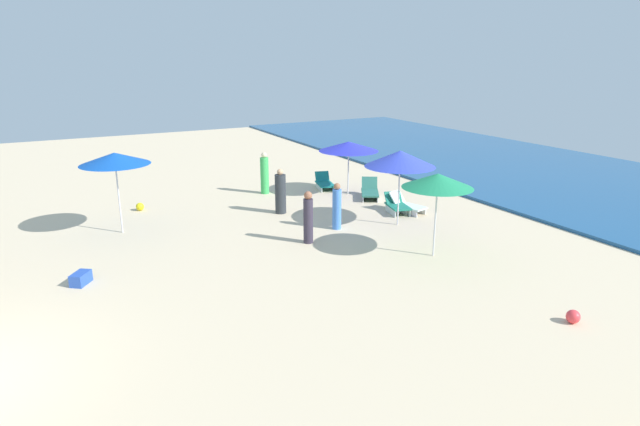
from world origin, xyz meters
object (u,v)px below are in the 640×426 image
lounge_chair_5_1 (370,192)px  beachgoer_1 (308,218)px  umbrella_0 (438,181)px  umbrella_5 (349,146)px  lounge_chair_2_0 (397,205)px  lounge_chair_2_1 (407,205)px  beach_ball_0 (140,207)px  umbrella_2 (400,159)px  cooler_box_2 (81,278)px  beachgoer_3 (337,207)px  beachgoer_0 (265,174)px  beachgoer_2 (280,193)px  umbrella_3 (115,159)px  lounge_chair_5_0 (325,183)px

lounge_chair_5_1 → beachgoer_1: beachgoer_1 is taller
umbrella_0 → umbrella_5: 7.42m
lounge_chair_2_0 → umbrella_5: 3.64m
lounge_chair_2_1 → beach_ball_0: bearing=135.1°
umbrella_2 → cooler_box_2: umbrella_2 is taller
umbrella_2 → beachgoer_1: umbrella_2 is taller
umbrella_5 → beachgoer_3: bearing=-35.5°
umbrella_0 → beachgoer_0: bearing=-170.4°
beachgoer_0 → beachgoer_2: bearing=14.0°
umbrella_3 → beachgoer_0: bearing=112.8°
umbrella_5 → beachgoer_1: size_ratio=1.48×
lounge_chair_2_1 → beachgoer_0: (-5.06, -3.53, 0.55)m
lounge_chair_2_1 → umbrella_3: size_ratio=0.56×
lounge_chair_2_1 → beachgoer_2: 4.66m
umbrella_5 → cooler_box_2: (4.65, -10.68, -1.85)m
umbrella_0 → beachgoer_0: 9.25m
lounge_chair_5_1 → beach_ball_0: lounge_chair_5_1 is taller
beachgoer_1 → cooler_box_2: beachgoer_1 is taller
lounge_chair_2_1 → cooler_box_2: lounge_chair_2_1 is taller
beachgoer_0 → beach_ball_0: 5.15m
lounge_chair_2_1 → beachgoer_2: bearing=137.4°
beachgoer_3 → beach_ball_0: size_ratio=5.27×
umbrella_5 → beachgoer_3: (3.79, -2.70, -1.26)m
lounge_chair_2_0 → umbrella_3: size_ratio=0.52×
lounge_chair_2_0 → umbrella_5: size_ratio=0.56×
lounge_chair_2_1 → lounge_chair_5_0: bearing=86.4°
lounge_chair_5_1 → beachgoer_0: (-2.70, -3.45, 0.55)m
lounge_chair_2_1 → beachgoer_2: (-2.11, -4.13, 0.49)m
umbrella_2 → lounge_chair_2_1: 2.57m
beach_ball_0 → lounge_chair_5_0: bearing=87.8°
beachgoer_0 → beachgoer_1: size_ratio=1.06×
lounge_chair_2_1 → lounge_chair_5_1: 2.35m
lounge_chair_5_1 → beachgoer_1: bearing=-111.3°
lounge_chair_2_0 → beachgoer_1: 4.58m
lounge_chair_5_1 → cooler_box_2: lounge_chair_5_1 is taller
umbrella_0 → beachgoer_1: umbrella_0 is taller
lounge_chair_5_0 → beachgoer_0: size_ratio=0.81×
umbrella_3 → beachgoer_0: umbrella_3 is taller
cooler_box_2 → beachgoer_3: bearing=132.1°
lounge_chair_2_0 → beachgoer_2: size_ratio=0.83×
umbrella_5 → beach_ball_0: (-1.54, -8.10, -1.85)m
beachgoer_0 → cooler_box_2: 10.02m
umbrella_2 → lounge_chair_2_0: bearing=145.1°
lounge_chair_2_1 → beachgoer_1: 4.89m
lounge_chair_2_0 → lounge_chair_5_0: lounge_chair_2_0 is taller
lounge_chair_2_0 → lounge_chair_5_1: (-2.24, 0.27, -0.01)m
lounge_chair_5_0 → lounge_chair_2_0: bearing=-67.5°
umbrella_2 → lounge_chair_2_1: bearing=132.0°
lounge_chair_5_0 → beachgoer_1: beachgoer_1 is taller
lounge_chair_2_1 → beachgoer_3: bearing=172.8°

